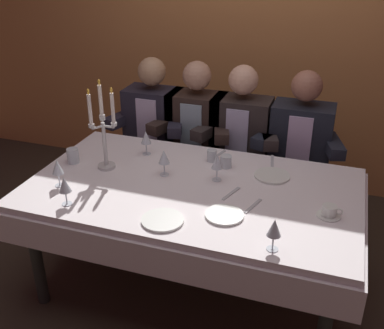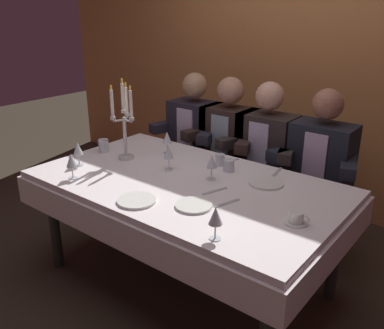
{
  "view_description": "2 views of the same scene",
  "coord_description": "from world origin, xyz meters",
  "px_view_note": "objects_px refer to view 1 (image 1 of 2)",
  "views": [
    {
      "loc": [
        0.75,
        -2.22,
        2.04
      ],
      "look_at": [
        -0.02,
        0.05,
        0.85
      ],
      "focal_mm": 43.24,
      "sensor_mm": 36.0,
      "label": 1
    },
    {
      "loc": [
        1.51,
        -1.84,
        1.75
      ],
      "look_at": [
        -0.01,
        0.07,
        0.82
      ],
      "focal_mm": 39.14,
      "sensor_mm": 36.0,
      "label": 2
    }
  ],
  "objects_px": {
    "coffee_cup_0": "(329,212)",
    "candelabra": "(103,130)",
    "seated_diner_1": "(197,127)",
    "dinner_plate_2": "(272,176)",
    "water_tumbler_1": "(226,161)",
    "wine_glass_3": "(58,168)",
    "wine_glass_4": "(274,229)",
    "wine_glass_2": "(65,186)",
    "dinner_plate_1": "(163,220)",
    "seated_diner_3": "(301,140)",
    "water_tumbler_0": "(73,156)",
    "seated_diner_2": "(241,133)",
    "dinner_plate_0": "(224,215)",
    "wine_glass_0": "(164,158)",
    "wine_glass_1": "(146,138)",
    "water_tumbler_2": "(212,156)",
    "seated_diner_0": "(154,122)",
    "dining_table": "(192,203)",
    "wine_glass_5": "(217,162)"
  },
  "relations": [
    {
      "from": "water_tumbler_0",
      "to": "coffee_cup_0",
      "type": "distance_m",
      "value": 1.59
    },
    {
      "from": "dinner_plate_2",
      "to": "wine_glass_5",
      "type": "height_order",
      "value": "wine_glass_5"
    },
    {
      "from": "water_tumbler_1",
      "to": "coffee_cup_0",
      "type": "xyz_separation_m",
      "value": [
        0.65,
        -0.37,
        -0.01
      ]
    },
    {
      "from": "dinner_plate_1",
      "to": "seated_diner_3",
      "type": "bearing_deg",
      "value": 67.33
    },
    {
      "from": "dining_table",
      "to": "seated_diner_2",
      "type": "relative_size",
      "value": 1.56
    },
    {
      "from": "wine_glass_4",
      "to": "seated_diner_1",
      "type": "height_order",
      "value": "seated_diner_1"
    },
    {
      "from": "wine_glass_3",
      "to": "seated_diner_2",
      "type": "bearing_deg",
      "value": 54.58
    },
    {
      "from": "dinner_plate_0",
      "to": "dinner_plate_2",
      "type": "height_order",
      "value": "same"
    },
    {
      "from": "wine_glass_2",
      "to": "seated_diner_3",
      "type": "relative_size",
      "value": 0.13
    },
    {
      "from": "wine_glass_0",
      "to": "wine_glass_1",
      "type": "relative_size",
      "value": 1.0
    },
    {
      "from": "wine_glass_1",
      "to": "wine_glass_5",
      "type": "distance_m",
      "value": 0.58
    },
    {
      "from": "dinner_plate_2",
      "to": "water_tumbler_1",
      "type": "distance_m",
      "value": 0.3
    },
    {
      "from": "wine_glass_3",
      "to": "wine_glass_5",
      "type": "xyz_separation_m",
      "value": [
        0.84,
        0.36,
        0.0
      ]
    },
    {
      "from": "water_tumbler_2",
      "to": "dinner_plate_1",
      "type": "bearing_deg",
      "value": -92.86
    },
    {
      "from": "wine_glass_3",
      "to": "water_tumbler_0",
      "type": "bearing_deg",
      "value": 106.98
    },
    {
      "from": "dinner_plate_0",
      "to": "dinner_plate_1",
      "type": "xyz_separation_m",
      "value": [
        -0.28,
        -0.15,
        0.0
      ]
    },
    {
      "from": "wine_glass_1",
      "to": "wine_glass_3",
      "type": "relative_size",
      "value": 1.0
    },
    {
      "from": "wine_glass_0",
      "to": "wine_glass_4",
      "type": "relative_size",
      "value": 1.0
    },
    {
      "from": "water_tumbler_2",
      "to": "seated_diner_0",
      "type": "relative_size",
      "value": 0.06
    },
    {
      "from": "dinner_plate_2",
      "to": "wine_glass_2",
      "type": "height_order",
      "value": "wine_glass_2"
    },
    {
      "from": "wine_glass_1",
      "to": "wine_glass_2",
      "type": "distance_m",
      "value": 0.74
    },
    {
      "from": "water_tumbler_0",
      "to": "dinner_plate_2",
      "type": "bearing_deg",
      "value": 9.9
    },
    {
      "from": "dinner_plate_0",
      "to": "coffee_cup_0",
      "type": "relative_size",
      "value": 1.54
    },
    {
      "from": "dinner_plate_1",
      "to": "seated_diner_0",
      "type": "bearing_deg",
      "value": 114.8
    },
    {
      "from": "wine_glass_2",
      "to": "coffee_cup_0",
      "type": "height_order",
      "value": "wine_glass_2"
    },
    {
      "from": "water_tumbler_1",
      "to": "seated_diner_1",
      "type": "height_order",
      "value": "seated_diner_1"
    },
    {
      "from": "candelabra",
      "to": "water_tumbler_0",
      "type": "distance_m",
      "value": 0.31
    },
    {
      "from": "dinner_plate_0",
      "to": "seated_diner_1",
      "type": "height_order",
      "value": "seated_diner_1"
    },
    {
      "from": "wine_glass_0",
      "to": "seated_diner_2",
      "type": "distance_m",
      "value": 0.87
    },
    {
      "from": "candelabra",
      "to": "seated_diner_0",
      "type": "bearing_deg",
      "value": 92.49
    },
    {
      "from": "wine_glass_1",
      "to": "seated_diner_2",
      "type": "distance_m",
      "value": 0.77
    },
    {
      "from": "dinner_plate_1",
      "to": "wine_glass_2",
      "type": "bearing_deg",
      "value": -178.75
    },
    {
      "from": "wine_glass_3",
      "to": "seated_diner_2",
      "type": "xyz_separation_m",
      "value": [
        0.81,
        1.13,
        -0.12
      ]
    },
    {
      "from": "water_tumbler_2",
      "to": "dinner_plate_0",
      "type": "bearing_deg",
      "value": -67.65
    },
    {
      "from": "wine_glass_2",
      "to": "coffee_cup_0",
      "type": "xyz_separation_m",
      "value": [
        1.35,
        0.33,
        -0.09
      ]
    },
    {
      "from": "dining_table",
      "to": "seated_diner_3",
      "type": "bearing_deg",
      "value": 59.93
    },
    {
      "from": "seated_diner_3",
      "to": "water_tumbler_0",
      "type": "bearing_deg",
      "value": -147.67
    },
    {
      "from": "water_tumbler_2",
      "to": "seated_diner_1",
      "type": "height_order",
      "value": "seated_diner_1"
    },
    {
      "from": "dining_table",
      "to": "wine_glass_1",
      "type": "distance_m",
      "value": 0.58
    },
    {
      "from": "candelabra",
      "to": "seated_diner_1",
      "type": "xyz_separation_m",
      "value": [
        0.32,
        0.84,
        -0.25
      ]
    },
    {
      "from": "wine_glass_1",
      "to": "wine_glass_2",
      "type": "relative_size",
      "value": 1.0
    },
    {
      "from": "wine_glass_4",
      "to": "coffee_cup_0",
      "type": "xyz_separation_m",
      "value": [
        0.23,
        0.38,
        -0.09
      ]
    },
    {
      "from": "seated_diner_3",
      "to": "wine_glass_5",
      "type": "bearing_deg",
      "value": -117.32
    },
    {
      "from": "dining_table",
      "to": "wine_glass_0",
      "type": "distance_m",
      "value": 0.32
    },
    {
      "from": "dinner_plate_1",
      "to": "wine_glass_3",
      "type": "height_order",
      "value": "wine_glass_3"
    },
    {
      "from": "coffee_cup_0",
      "to": "candelabra",
      "type": "bearing_deg",
      "value": 174.76
    },
    {
      "from": "wine_glass_3",
      "to": "wine_glass_4",
      "type": "height_order",
      "value": "same"
    },
    {
      "from": "water_tumbler_1",
      "to": "seated_diner_2",
      "type": "bearing_deg",
      "value": 94.15
    },
    {
      "from": "seated_diner_0",
      "to": "wine_glass_0",
      "type": "bearing_deg",
      "value": -62.97
    },
    {
      "from": "dinner_plate_1",
      "to": "seated_diner_0",
      "type": "height_order",
      "value": "seated_diner_0"
    }
  ]
}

